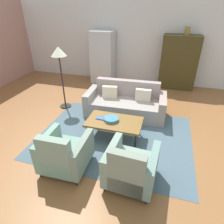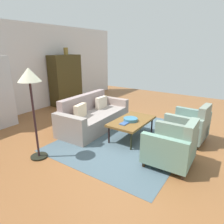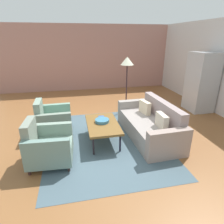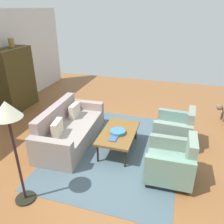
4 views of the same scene
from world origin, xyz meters
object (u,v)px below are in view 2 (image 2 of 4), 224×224
couch (92,117)px  armchair_left (173,148)px  book_stack (124,124)px  cabinet (66,80)px  armchair_right (190,127)px  vase_tall (66,51)px  floor_lamp (30,84)px  fruit_bowl (131,119)px  coffee_table (132,122)px

couch → armchair_left: armchair_left is taller
book_stack → cabinet: (1.62, 3.49, 0.45)m
couch → armchair_right: 2.43m
armchair_right → vase_tall: 5.00m
couch → floor_lamp: (-1.79, -0.12, 1.16)m
couch → book_stack: bearing=72.6°
fruit_bowl → coffee_table: bearing=0.0°
armchair_left → floor_lamp: bearing=116.8°
armchair_left → vase_tall: 5.33m
couch → cabinet: (1.31, 2.33, 0.61)m
cabinet → armchair_right: bearing=-98.6°
floor_lamp → couch: bearing=3.9°
couch → cabinet: size_ratio=1.19×
cabinet → floor_lamp: size_ratio=1.05×
coffee_table → armchair_right: 1.31m
armchair_left → book_stack: (0.29, 1.19, 0.11)m
book_stack → floor_lamp: bearing=144.9°
armchair_left → floor_lamp: size_ratio=0.51×
coffee_table → vase_tall: 4.08m
coffee_table → armchair_left: armchair_left is taller
book_stack → floor_lamp: floor_lamp is taller
armchair_right → book_stack: (-0.91, 1.19, 0.11)m
coffee_table → cabinet: (1.31, 3.52, 0.49)m
armchair_left → cabinet: 5.09m
cabinet → vase_tall: size_ratio=7.27×
armchair_right → armchair_left: bearing=-176.6°
armchair_left → cabinet: bearing=66.5°
book_stack → floor_lamp: (-1.48, 1.04, 0.99)m
couch → floor_lamp: 2.13m
coffee_table → fruit_bowl: fruit_bowl is taller
book_stack → floor_lamp: size_ratio=0.12×
fruit_bowl → cabinet: 3.80m
armchair_left → book_stack: size_ratio=4.27×
couch → book_stack: size_ratio=10.37×
armchair_left → armchair_right: bearing=-1.3°
couch → cabinet: bearing=-121.8°
book_stack → cabinet: bearing=65.1°
couch → coffee_table: size_ratio=1.78×
coffee_table → armchair_left: size_ratio=1.36×
cabinet → armchair_left: bearing=-112.1°
book_stack → couch: bearing=75.1°
cabinet → vase_tall: bearing=-2.7°
armchair_left → armchair_right: 1.19m
armchair_right → vase_tall: (0.81, 4.68, 1.58)m
fruit_bowl → armchair_right: bearing=-60.4°
armchair_left → armchair_right: same height
fruit_bowl → floor_lamp: (-1.73, 1.06, 0.97)m
floor_lamp → coffee_table: bearing=-30.7°
couch → vase_tall: (1.41, 2.32, 1.64)m
coffee_table → armchair_left: 1.31m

